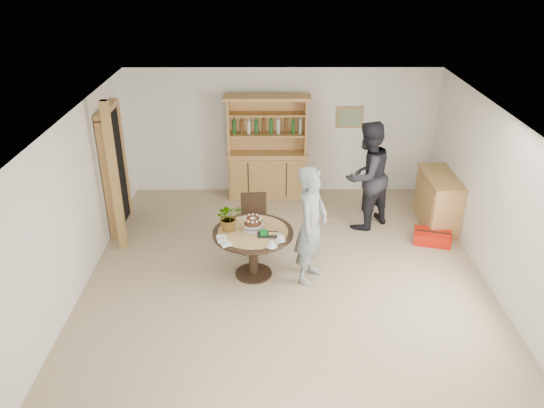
{
  "coord_description": "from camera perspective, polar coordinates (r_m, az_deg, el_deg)",
  "views": [
    {
      "loc": [
        -0.25,
        -6.47,
        4.56
      ],
      "look_at": [
        -0.22,
        0.68,
        1.05
      ],
      "focal_mm": 35.0,
      "sensor_mm": 36.0,
      "label": 1
    }
  ],
  "objects": [
    {
      "name": "napkins",
      "position": [
        7.57,
        -5.24,
        -3.97
      ],
      "size": [
        0.24,
        0.33,
        0.03
      ],
      "color": "white",
      "rests_on": "dining_table"
    },
    {
      "name": "ground",
      "position": [
        7.92,
        1.63,
        -9.03
      ],
      "size": [
        7.0,
        7.0,
        0.0
      ],
      "primitive_type": "plane",
      "color": "tan",
      "rests_on": "ground"
    },
    {
      "name": "adult_person",
      "position": [
        9.3,
        10.16,
        3.01
      ],
      "size": [
        1.19,
        1.16,
        1.94
      ],
      "primitive_type": "imported",
      "rotation": [
        0.0,
        0.0,
        3.82
      ],
      "color": "black",
      "rests_on": "ground"
    },
    {
      "name": "flower_vase",
      "position": [
        7.79,
        -4.65,
        -1.39
      ],
      "size": [
        0.47,
        0.44,
        0.42
      ],
      "primitive_type": "imported",
      "rotation": [
        0.0,
        0.0,
        0.35
      ],
      "color": "#3F7233",
      "rests_on": "dining_table"
    },
    {
      "name": "teen_boy",
      "position": [
        7.69,
        4.25,
        -2.3
      ],
      "size": [
        0.66,
        0.78,
        1.81
      ],
      "primitive_type": "imported",
      "rotation": [
        0.0,
        0.0,
        1.15
      ],
      "color": "gray",
      "rests_on": "ground"
    },
    {
      "name": "dining_chair",
      "position": [
        8.66,
        -1.93,
        -1.55
      ],
      "size": [
        0.45,
        0.45,
        0.95
      ],
      "rotation": [
        0.0,
        0.0,
        0.08
      ],
      "color": "black",
      "rests_on": "ground"
    },
    {
      "name": "hutch",
      "position": [
        10.45,
        -0.5,
        4.42
      ],
      "size": [
        1.62,
        0.54,
        2.04
      ],
      "color": "tan",
      "rests_on": "ground"
    },
    {
      "name": "birthday_cake",
      "position": [
        7.81,
        -2.07,
        -1.95
      ],
      "size": [
        0.3,
        0.3,
        0.2
      ],
      "color": "white",
      "rests_on": "dining_table"
    },
    {
      "name": "coffee_cup_a",
      "position": [
        7.56,
        0.91,
        -3.69
      ],
      "size": [
        0.15,
        0.15,
        0.09
      ],
      "color": "white",
      "rests_on": "dining_table"
    },
    {
      "name": "dining_table",
      "position": [
        7.9,
        -2.05,
        -3.91
      ],
      "size": [
        1.2,
        1.2,
        0.76
      ],
      "color": "black",
      "rests_on": "ground"
    },
    {
      "name": "room_shell",
      "position": [
        7.07,
        1.83,
        2.62
      ],
      "size": [
        6.04,
        7.04,
        2.52
      ],
      "color": "white",
      "rests_on": "ground"
    },
    {
      "name": "pine_post",
      "position": [
        8.7,
        -16.59,
        2.66
      ],
      "size": [
        0.12,
        0.12,
        2.5
      ],
      "primitive_type": "cube",
      "color": "#AF8149",
      "rests_on": "ground"
    },
    {
      "name": "red_suitcase",
      "position": [
        9.39,
        16.85,
        -3.43
      ],
      "size": [
        0.68,
        0.54,
        0.21
      ],
      "rotation": [
        0.0,
        0.0,
        -0.25
      ],
      "color": "red",
      "rests_on": "ground"
    },
    {
      "name": "gift_tray",
      "position": [
        7.7,
        -0.5,
        -3.2
      ],
      "size": [
        0.3,
        0.2,
        0.08
      ],
      "color": "black",
      "rests_on": "dining_table"
    },
    {
      "name": "coffee_cup_b",
      "position": [
        7.41,
        0.0,
        -4.38
      ],
      "size": [
        0.15,
        0.15,
        0.08
      ],
      "color": "white",
      "rests_on": "dining_table"
    },
    {
      "name": "doorway",
      "position": [
        9.53,
        -16.63,
        3.77
      ],
      "size": [
        0.13,
        1.1,
        2.18
      ],
      "color": "black",
      "rests_on": "ground"
    },
    {
      "name": "sideboard",
      "position": [
        9.87,
        17.42,
        0.4
      ],
      "size": [
        0.54,
        1.26,
        0.94
      ],
      "color": "tan",
      "rests_on": "ground"
    }
  ]
}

